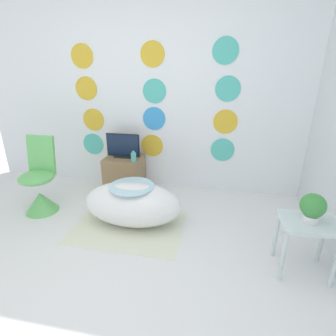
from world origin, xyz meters
The scene contains 10 objects.
ground_plane centered at (0.00, 0.00, 0.00)m, with size 12.00×12.00×0.00m, color white.
wall_back_dotted centered at (0.00, 2.13, 1.30)m, with size 4.79×0.05×2.60m.
rug centered at (-0.02, 1.03, 0.00)m, with size 1.13×0.84×0.01m.
bathtub centered at (0.00, 1.12, 0.23)m, with size 1.04×0.57×0.45m.
chair centered at (-1.12, 1.16, 0.27)m, with size 0.38×0.39×0.86m.
tv_cabinet centered at (-0.36, 1.88, 0.23)m, with size 0.47×0.41×0.47m.
tv centered at (-0.36, 1.88, 0.61)m, with size 0.44×0.12×0.31m.
vase centered at (-0.18, 1.73, 0.53)m, with size 0.07×0.07×0.14m.
side_table centered at (1.57, 0.71, 0.37)m, with size 0.42×0.34×0.46m.
potted_plant_left centered at (1.57, 0.71, 0.59)m, with size 0.19×0.19×0.23m.
Camera 1 is at (0.84, -1.19, 1.57)m, focal length 28.00 mm.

